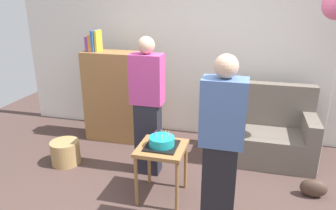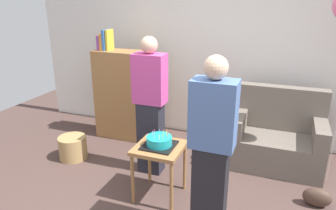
# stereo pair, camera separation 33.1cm
# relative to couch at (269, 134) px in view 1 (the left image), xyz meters

# --- Properties ---
(wall_back) EXTENTS (6.00, 0.10, 2.70)m
(wall_back) POSITION_rel_couch_xyz_m (-0.84, 0.60, 1.01)
(wall_back) COLOR silver
(wall_back) RESTS_ON ground_plane
(couch) EXTENTS (1.10, 0.70, 0.96)m
(couch) POSITION_rel_couch_xyz_m (0.00, 0.00, 0.00)
(couch) COLOR #6B6056
(couch) RESTS_ON ground_plane
(bookshelf) EXTENTS (0.80, 0.36, 1.59)m
(bookshelf) POSITION_rel_couch_xyz_m (-2.18, 0.06, 0.33)
(bookshelf) COLOR olive
(bookshelf) RESTS_ON ground_plane
(side_table) EXTENTS (0.48, 0.48, 0.59)m
(side_table) POSITION_rel_couch_xyz_m (-1.11, -1.17, 0.16)
(side_table) COLOR olive
(side_table) RESTS_ON ground_plane
(birthday_cake) EXTENTS (0.32, 0.32, 0.17)m
(birthday_cake) POSITION_rel_couch_xyz_m (-1.11, -1.17, 0.30)
(birthday_cake) COLOR black
(birthday_cake) RESTS_ON side_table
(person_blowing_candles) EXTENTS (0.36, 0.22, 1.63)m
(person_blowing_candles) POSITION_rel_couch_xyz_m (-1.40, -0.72, 0.49)
(person_blowing_candles) COLOR #23232D
(person_blowing_candles) RESTS_ON ground_plane
(person_holding_cake) EXTENTS (0.36, 0.22, 1.63)m
(person_holding_cake) POSITION_rel_couch_xyz_m (-0.48, -1.56, 0.49)
(person_holding_cake) COLOR black
(person_holding_cake) RESTS_ON ground_plane
(wicker_basket) EXTENTS (0.36, 0.36, 0.30)m
(wicker_basket) POSITION_rel_couch_xyz_m (-2.48, -0.81, -0.19)
(wicker_basket) COLOR #A88451
(wicker_basket) RESTS_ON ground_plane
(handbag) EXTENTS (0.28, 0.14, 0.20)m
(handbag) POSITION_rel_couch_xyz_m (0.46, -0.77, -0.24)
(handbag) COLOR #473328
(handbag) RESTS_ON ground_plane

